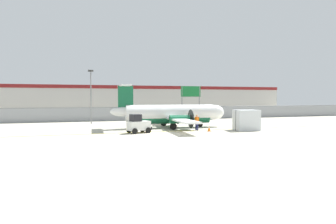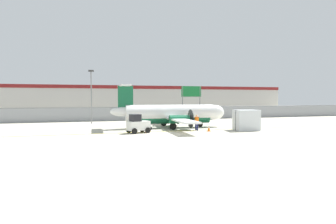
{
  "view_description": "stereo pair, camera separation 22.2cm",
  "coord_description": "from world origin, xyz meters",
  "px_view_note": "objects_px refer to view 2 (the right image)",
  "views": [
    {
      "loc": [
        -9.74,
        -27.73,
        3.51
      ],
      "look_at": [
        1.12,
        6.47,
        1.8
      ],
      "focal_mm": 32.0,
      "sensor_mm": 36.0,
      "label": 1
    },
    {
      "loc": [
        -9.53,
        -27.8,
        3.51
      ],
      "look_at": [
        1.12,
        6.47,
        1.8
      ],
      "focal_mm": 32.0,
      "sensor_mm": 36.0,
      "label": 2
    }
  ],
  "objects_px": {
    "traffic_cone_near_right": "(140,127)",
    "apron_light_pole": "(91,92)",
    "commuter_airplane": "(173,114)",
    "traffic_cone_far_right": "(146,129)",
    "baggage_tug": "(138,124)",
    "parked_car_0": "(61,114)",
    "parked_car_2": "(161,112)",
    "parked_car_3": "(181,110)",
    "highway_sign": "(191,94)",
    "ground_crew_worker": "(197,122)",
    "cargo_container": "(246,120)",
    "traffic_cone_far_left": "(209,128)",
    "parked_car_1": "(109,112)",
    "traffic_cone_near_left": "(130,128)"
  },
  "relations": [
    {
      "from": "traffic_cone_far_right",
      "to": "parked_car_3",
      "type": "bearing_deg",
      "value": 63.92
    },
    {
      "from": "parked_car_0",
      "to": "parked_car_3",
      "type": "relative_size",
      "value": 1.0
    },
    {
      "from": "traffic_cone_near_right",
      "to": "parked_car_2",
      "type": "bearing_deg",
      "value": 68.22
    },
    {
      "from": "traffic_cone_near_left",
      "to": "parked_car_3",
      "type": "height_order",
      "value": "parked_car_3"
    },
    {
      "from": "ground_crew_worker",
      "to": "parked_car_3",
      "type": "distance_m",
      "value": 30.5
    },
    {
      "from": "ground_crew_worker",
      "to": "cargo_container",
      "type": "distance_m",
      "value": 5.36
    },
    {
      "from": "commuter_airplane",
      "to": "ground_crew_worker",
      "type": "xyz_separation_m",
      "value": [
        1.58,
        -3.55,
        -0.65
      ]
    },
    {
      "from": "traffic_cone_far_right",
      "to": "parked_car_3",
      "type": "xyz_separation_m",
      "value": [
        14.3,
        29.22,
        0.58
      ]
    },
    {
      "from": "traffic_cone_far_left",
      "to": "baggage_tug",
      "type": "bearing_deg",
      "value": 173.93
    },
    {
      "from": "ground_crew_worker",
      "to": "traffic_cone_near_left",
      "type": "distance_m",
      "value": 7.16
    },
    {
      "from": "parked_car_0",
      "to": "parked_car_2",
      "type": "height_order",
      "value": "same"
    },
    {
      "from": "traffic_cone_near_left",
      "to": "traffic_cone_far_left",
      "type": "xyz_separation_m",
      "value": [
        7.69,
        -3.27,
        0.0
      ]
    },
    {
      "from": "traffic_cone_near_right",
      "to": "parked_car_1",
      "type": "bearing_deg",
      "value": 91.83
    },
    {
      "from": "commuter_airplane",
      "to": "cargo_container",
      "type": "bearing_deg",
      "value": -33.67
    },
    {
      "from": "commuter_airplane",
      "to": "parked_car_2",
      "type": "height_order",
      "value": "commuter_airplane"
    },
    {
      "from": "traffic_cone_near_right",
      "to": "apron_light_pole",
      "type": "height_order",
      "value": "apron_light_pole"
    },
    {
      "from": "traffic_cone_far_left",
      "to": "ground_crew_worker",
      "type": "bearing_deg",
      "value": 124.11
    },
    {
      "from": "traffic_cone_far_left",
      "to": "parked_car_3",
      "type": "relative_size",
      "value": 0.15
    },
    {
      "from": "ground_crew_worker",
      "to": "parked_car_0",
      "type": "relative_size",
      "value": 0.4
    },
    {
      "from": "apron_light_pole",
      "to": "ground_crew_worker",
      "type": "bearing_deg",
      "value": -49.58
    },
    {
      "from": "commuter_airplane",
      "to": "traffic_cone_near_right",
      "type": "distance_m",
      "value": 4.35
    },
    {
      "from": "traffic_cone_far_left",
      "to": "parked_car_1",
      "type": "bearing_deg",
      "value": 104.24
    },
    {
      "from": "baggage_tug",
      "to": "traffic_cone_near_right",
      "type": "xyz_separation_m",
      "value": [
        0.9,
        3.06,
        -0.54
      ]
    },
    {
      "from": "traffic_cone_near_right",
      "to": "parked_car_0",
      "type": "xyz_separation_m",
      "value": [
        -9.06,
        19.01,
        0.58
      ]
    },
    {
      "from": "traffic_cone_far_right",
      "to": "highway_sign",
      "type": "distance_m",
      "value": 22.18
    },
    {
      "from": "traffic_cone_near_left",
      "to": "highway_sign",
      "type": "bearing_deg",
      "value": 50.22
    },
    {
      "from": "baggage_tug",
      "to": "parked_car_3",
      "type": "relative_size",
      "value": 0.6
    },
    {
      "from": "traffic_cone_near_left",
      "to": "traffic_cone_far_left",
      "type": "distance_m",
      "value": 8.36
    },
    {
      "from": "baggage_tug",
      "to": "parked_car_3",
      "type": "height_order",
      "value": "baggage_tug"
    },
    {
      "from": "highway_sign",
      "to": "parked_car_2",
      "type": "bearing_deg",
      "value": 134.77
    },
    {
      "from": "traffic_cone_near_left",
      "to": "traffic_cone_near_right",
      "type": "distance_m",
      "value": 1.35
    },
    {
      "from": "parked_car_2",
      "to": "traffic_cone_far_left",
      "type": "bearing_deg",
      "value": -99.46
    },
    {
      "from": "commuter_airplane",
      "to": "ground_crew_worker",
      "type": "height_order",
      "value": "commuter_airplane"
    },
    {
      "from": "commuter_airplane",
      "to": "traffic_cone_far_right",
      "type": "bearing_deg",
      "value": -135.02
    },
    {
      "from": "baggage_tug",
      "to": "highway_sign",
      "type": "distance_m",
      "value": 23.02
    },
    {
      "from": "baggage_tug",
      "to": "traffic_cone_far_left",
      "type": "distance_m",
      "value": 7.43
    },
    {
      "from": "parked_car_0",
      "to": "parked_car_2",
      "type": "relative_size",
      "value": 0.99
    },
    {
      "from": "baggage_tug",
      "to": "parked_car_1",
      "type": "distance_m",
      "value": 27.82
    },
    {
      "from": "parked_car_0",
      "to": "apron_light_pole",
      "type": "bearing_deg",
      "value": -68.63
    },
    {
      "from": "traffic_cone_far_left",
      "to": "parked_car_3",
      "type": "xyz_separation_m",
      "value": [
        7.92,
        30.47,
        0.58
      ]
    },
    {
      "from": "traffic_cone_far_left",
      "to": "highway_sign",
      "type": "bearing_deg",
      "value": 73.5
    },
    {
      "from": "apron_light_pole",
      "to": "highway_sign",
      "type": "bearing_deg",
      "value": 19.5
    },
    {
      "from": "parked_car_1",
      "to": "traffic_cone_far_left",
      "type": "bearing_deg",
      "value": 97.63
    },
    {
      "from": "traffic_cone_near_left",
      "to": "apron_light_pole",
      "type": "bearing_deg",
      "value": 109.12
    },
    {
      "from": "traffic_cone_far_right",
      "to": "apron_light_pole",
      "type": "distance_m",
      "value": 13.67
    },
    {
      "from": "commuter_airplane",
      "to": "apron_light_pole",
      "type": "distance_m",
      "value": 12.59
    },
    {
      "from": "traffic_cone_near_right",
      "to": "apron_light_pole",
      "type": "bearing_deg",
      "value": 116.34
    },
    {
      "from": "traffic_cone_far_left",
      "to": "parked_car_2",
      "type": "relative_size",
      "value": 0.15
    },
    {
      "from": "baggage_tug",
      "to": "parked_car_2",
      "type": "bearing_deg",
      "value": 52.32
    },
    {
      "from": "parked_car_3",
      "to": "apron_light_pole",
      "type": "height_order",
      "value": "apron_light_pole"
    }
  ]
}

